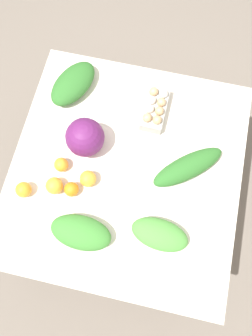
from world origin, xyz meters
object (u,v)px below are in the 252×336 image
Objects in this scene: egg_carton at (155,108)px; greens_bunch_chard at (188,167)px; orange_1 at (54,186)px; orange_3 at (24,190)px; orange_0 at (61,165)px; greens_bunch_kale at (160,234)px; orange_4 at (71,189)px; cabbage_purple at (85,137)px; greens_bunch_beet_tops at (81,232)px; greens_bunch_dandelion at (73,84)px; orange_2 at (88,179)px.

greens_bunch_chard is at bearing -140.58° from egg_carton.
orange_3 is (0.05, -0.13, -0.00)m from orange_1.
egg_carton reaches higher than orange_1.
egg_carton is at bearing 135.53° from orange_0.
greens_bunch_kale is (0.33, -0.07, -0.00)m from greens_bunch_chard.
orange_1 is 1.17× the size of orange_4.
cabbage_purple is 0.55m from greens_bunch_kale.
orange_1 reaches higher than orange_4.
cabbage_purple reaches higher than greens_bunch_beet_tops.
egg_carton is 0.91× the size of greens_bunch_kale.
greens_bunch_kale is at bearing 77.88° from orange_1.
egg_carton is at bearing 130.40° from cabbage_purple.
orange_3 is at bearing -40.87° from orange_0.
greens_bunch_dandelion is 3.61× the size of orange_1.
cabbage_purple is 2.69× the size of orange_0.
greens_bunch_beet_tops is 0.20m from orange_4.
orange_2 is at bearing 17.14° from cabbage_purple.
greens_bunch_kale is 3.75× the size of orange_0.
greens_bunch_kale is 3.28× the size of orange_2.
orange_0 is at bearing -32.41° from cabbage_purple.
greens_bunch_kale is 3.19× the size of orange_1.
orange_4 is (0.22, -0.50, -0.01)m from greens_bunch_chard.
orange_2 is at bearing 115.07° from orange_1.
greens_bunch_dandelion is (-0.04, -0.43, 0.00)m from egg_carton.
greens_bunch_kale is at bearing 50.33° from cabbage_purple.
orange_2 is 0.30m from orange_3.
greens_bunch_dandelion reaches higher than orange_3.
orange_1 is (-0.11, -0.51, -0.00)m from greens_bunch_kale.
greens_bunch_chard is (0.26, 0.21, -0.00)m from egg_carton.
cabbage_purple is 0.67× the size of greens_bunch_beet_tops.
orange_2 is (-0.07, 0.14, -0.00)m from orange_1.
orange_0 is (-0.28, -0.17, -0.01)m from greens_bunch_beet_tops.
egg_carton is 0.33m from greens_bunch_chard.
cabbage_purple reaches higher than orange_3.
orange_3 is (0.58, -0.08, -0.01)m from greens_bunch_dandelion.
egg_carton is 0.80× the size of greens_bunch_dandelion.
greens_bunch_kale is (-0.07, 0.34, -0.01)m from greens_bunch_beet_tops.
cabbage_purple is 2.29× the size of orange_1.
egg_carton reaches higher than orange_0.
greens_bunch_chard is at bearing 113.65° from orange_4.
greens_bunch_beet_tops is at bearing 18.12° from greens_bunch_dandelion.
greens_bunch_beet_tops is 0.25m from orange_2.
greens_bunch_dandelion is 0.58m from orange_3.
orange_3 is 1.07× the size of orange_4.
cabbage_purple reaches higher than orange_1.
egg_carton is at bearing 84.07° from greens_bunch_dandelion.
orange_1 is at bearing 143.62° from egg_carton.
greens_bunch_beet_tops is at bearing 31.43° from orange_0.
greens_bunch_beet_tops reaches higher than orange_3.
cabbage_purple is at bearing 26.62° from greens_bunch_dandelion.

